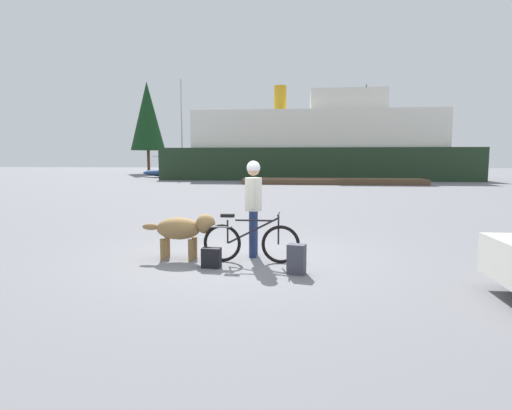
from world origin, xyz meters
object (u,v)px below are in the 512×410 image
person_cyclist (253,198)px  dog (183,229)px  ferry_boat (317,147)px  bicycle (250,242)px  sailboat_moored (182,172)px  handbag_pannier (211,258)px  backpack (296,259)px

person_cyclist → dog: person_cyclist is taller
dog → ferry_boat: size_ratio=0.05×
ferry_boat → dog: bearing=-95.9°
bicycle → dog: bicycle is taller
person_cyclist → ferry_boat: ferry_boat is taller
sailboat_moored → handbag_pannier: bearing=-73.0°
dog → backpack: 2.26m
dog → sailboat_moored: bearing=106.3°
bicycle → backpack: (0.83, -0.66, -0.13)m
bicycle → ferry_boat: 32.05m
person_cyclist → ferry_boat: size_ratio=0.07×
person_cyclist → dog: size_ratio=1.31×
handbag_pannier → sailboat_moored: size_ratio=0.04×
person_cyclist → dog: 1.41m
ferry_boat → backpack: bearing=-92.1°
backpack → ferry_boat: size_ratio=0.02×
backpack → ferry_boat: (1.18, 32.55, 2.67)m
dog → ferry_boat: bearing=84.1°
backpack → handbag_pannier: 1.47m
dog → sailboat_moored: size_ratio=0.14×
handbag_pannier → ferry_boat: (2.63, 32.31, 2.74)m
bicycle → person_cyclist: bearing=90.5°
backpack → sailboat_moored: 36.31m
person_cyclist → backpack: 1.67m
backpack → bicycle: bearing=141.4°
dog → ferry_boat: (3.27, 31.75, 2.35)m
bicycle → sailboat_moored: (-11.06, 33.65, 0.13)m
bicycle → ferry_boat: (2.02, 31.88, 2.54)m
backpack → dog: bearing=159.3°
handbag_pannier → ferry_boat: size_ratio=0.01×
ferry_boat → bicycle: bearing=-93.6°
backpack → sailboat_moored: size_ratio=0.05×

